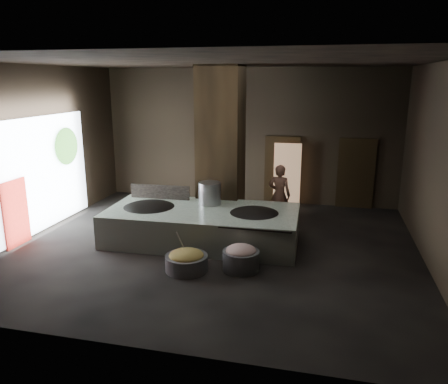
% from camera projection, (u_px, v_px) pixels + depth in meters
% --- Properties ---
extents(floor, '(10.00, 9.00, 0.10)m').
position_uv_depth(floor, '(215.00, 248.00, 11.11)').
color(floor, black).
rests_on(floor, ground).
extents(ceiling, '(10.00, 9.00, 0.10)m').
position_uv_depth(ceiling, '(214.00, 60.00, 9.97)').
color(ceiling, black).
rests_on(ceiling, back_wall).
extents(back_wall, '(10.00, 0.10, 4.50)m').
position_uv_depth(back_wall, '(248.00, 136.00, 14.83)').
color(back_wall, black).
rests_on(back_wall, ground).
extents(front_wall, '(10.00, 0.10, 4.50)m').
position_uv_depth(front_wall, '(134.00, 213.00, 6.26)').
color(front_wall, black).
rests_on(front_wall, ground).
extents(left_wall, '(0.10, 9.00, 4.50)m').
position_uv_depth(left_wall, '(32.00, 151.00, 11.68)').
color(left_wall, black).
rests_on(left_wall, ground).
extents(right_wall, '(0.10, 9.00, 4.50)m').
position_uv_depth(right_wall, '(440.00, 168.00, 9.40)').
color(right_wall, black).
rests_on(right_wall, ground).
extents(pillar, '(1.20, 1.20, 4.50)m').
position_uv_depth(pillar, '(221.00, 147.00, 12.40)').
color(pillar, black).
rests_on(pillar, ground).
extents(hearth_platform, '(4.97, 2.49, 0.85)m').
position_uv_depth(hearth_platform, '(202.00, 225.00, 11.36)').
color(hearth_platform, silver).
rests_on(hearth_platform, ground).
extents(platform_cap, '(4.79, 2.30, 0.03)m').
position_uv_depth(platform_cap, '(202.00, 211.00, 11.26)').
color(platform_cap, black).
rests_on(platform_cap, hearth_platform).
extents(wok_left, '(1.54, 1.54, 0.43)m').
position_uv_depth(wok_left, '(149.00, 210.00, 11.56)').
color(wok_left, black).
rests_on(wok_left, hearth_platform).
extents(wok_left_rim, '(1.58, 1.58, 0.05)m').
position_uv_depth(wok_left_rim, '(149.00, 208.00, 11.54)').
color(wok_left_rim, black).
rests_on(wok_left_rim, hearth_platform).
extents(wok_right, '(1.44, 1.44, 0.40)m').
position_uv_depth(wok_right, '(254.00, 217.00, 11.02)').
color(wok_right, black).
rests_on(wok_right, hearth_platform).
extents(wok_right_rim, '(1.47, 1.47, 0.05)m').
position_uv_depth(wok_right_rim, '(254.00, 214.00, 11.00)').
color(wok_right_rim, black).
rests_on(wok_right_rim, hearth_platform).
extents(stock_pot, '(0.60, 0.60, 0.64)m').
position_uv_depth(stock_pot, '(210.00, 194.00, 11.69)').
color(stock_pot, '#98999F').
rests_on(stock_pot, hearth_platform).
extents(splash_guard, '(1.70, 0.12, 0.43)m').
position_uv_depth(splash_guard, '(160.00, 193.00, 12.24)').
color(splash_guard, black).
rests_on(splash_guard, hearth_platform).
extents(cook, '(0.70, 0.51, 1.77)m').
position_uv_depth(cook, '(279.00, 195.00, 12.56)').
color(cook, '#9A644E').
rests_on(cook, ground).
extents(veg_basin, '(1.02, 1.02, 0.35)m').
position_uv_depth(veg_basin, '(187.00, 263.00, 9.65)').
color(veg_basin, slate).
rests_on(veg_basin, ground).
extents(veg_fill, '(0.78, 0.78, 0.24)m').
position_uv_depth(veg_fill, '(186.00, 255.00, 9.61)').
color(veg_fill, olive).
rests_on(veg_fill, veg_basin).
extents(ladle, '(0.15, 0.36, 0.67)m').
position_uv_depth(ladle, '(182.00, 244.00, 9.73)').
color(ladle, '#98999F').
rests_on(ladle, veg_basin).
extents(meat_basin, '(0.92, 0.92, 0.45)m').
position_uv_depth(meat_basin, '(241.00, 260.00, 9.66)').
color(meat_basin, slate).
rests_on(meat_basin, ground).
extents(meat_fill, '(0.68, 0.68, 0.26)m').
position_uv_depth(meat_fill, '(241.00, 251.00, 9.61)').
color(meat_fill, '#AC6E67').
rests_on(meat_fill, meat_basin).
extents(doorway_near, '(1.18, 0.08, 2.38)m').
position_uv_depth(doorway_near, '(282.00, 171.00, 14.75)').
color(doorway_near, black).
rests_on(doorway_near, ground).
extents(doorway_near_glow, '(0.89, 0.04, 2.10)m').
position_uv_depth(doorway_near_glow, '(287.00, 175.00, 14.45)').
color(doorway_near_glow, '#8C6647').
rests_on(doorway_near_glow, ground).
extents(doorway_far, '(1.18, 0.08, 2.38)m').
position_uv_depth(doorway_far, '(356.00, 175.00, 14.21)').
color(doorway_far, black).
rests_on(doorway_far, ground).
extents(doorway_far_glow, '(0.86, 0.04, 2.05)m').
position_uv_depth(doorway_far_glow, '(359.00, 176.00, 14.28)').
color(doorway_far_glow, '#8C6647').
rests_on(doorway_far_glow, ground).
extents(left_opening, '(0.04, 4.20, 3.10)m').
position_uv_depth(left_opening, '(42.00, 173.00, 12.01)').
color(left_opening, white).
rests_on(left_opening, ground).
extents(pavilion_sliver, '(0.05, 0.90, 1.70)m').
position_uv_depth(pavilion_sliver, '(16.00, 213.00, 10.95)').
color(pavilion_sliver, maroon).
rests_on(pavilion_sliver, ground).
extents(tree_silhouette, '(0.28, 1.10, 1.10)m').
position_uv_depth(tree_silhouette, '(67.00, 146.00, 12.87)').
color(tree_silhouette, '#194714').
rests_on(tree_silhouette, left_opening).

